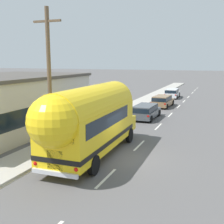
% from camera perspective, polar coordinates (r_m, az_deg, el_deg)
% --- Properties ---
extents(ground_plane, '(300.00, 300.00, 0.00)m').
position_cam_1_polar(ground_plane, '(16.34, 2.92, -9.33)').
color(ground_plane, '#565454').
extents(lane_markings, '(4.04, 80.00, 0.01)m').
position_cam_1_polar(lane_markings, '(29.37, 6.15, -0.47)').
color(lane_markings, silver).
rests_on(lane_markings, ground).
extents(sidewalk_slab, '(2.46, 90.00, 0.15)m').
position_cam_1_polar(sidewalk_slab, '(27.10, -0.56, -1.17)').
color(sidewalk_slab, '#ADA89E').
rests_on(sidewalk_slab, ground).
extents(utility_pole, '(1.80, 0.24, 8.50)m').
position_cam_1_polar(utility_pole, '(16.97, -12.57, 6.48)').
color(utility_pole, brown).
rests_on(utility_pole, ground).
extents(painted_bus, '(2.74, 10.49, 4.12)m').
position_cam_1_polar(painted_bus, '(15.69, -4.68, -1.43)').
color(painted_bus, yellow).
rests_on(painted_bus, ground).
extents(car_lead, '(2.02, 4.65, 1.37)m').
position_cam_1_polar(car_lead, '(27.02, 6.82, 0.28)').
color(car_lead, '#474C51').
rests_on(car_lead, ground).
extents(car_second, '(2.08, 4.74, 1.37)m').
position_cam_1_polar(car_second, '(34.30, 10.18, 2.32)').
color(car_second, olive).
rests_on(car_second, ground).
extents(car_third, '(2.01, 4.60, 1.37)m').
position_cam_1_polar(car_third, '(42.91, 12.08, 3.85)').
color(car_third, white).
rests_on(car_third, ground).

